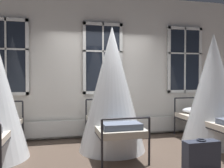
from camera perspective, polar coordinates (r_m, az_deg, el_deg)
ground at (r=4.57m, az=0.99°, el=-16.44°), size 19.04×19.04×0.00m
back_wall_with_windows at (r=5.74m, az=-2.41°, el=4.43°), size 9.15×0.10×3.40m
window_bank at (r=5.63m, az=-2.18°, el=-2.41°), size 5.23×0.10×2.64m
cot_second at (r=4.62m, az=0.00°, el=-1.53°), size 1.29×1.94×2.40m
cot_third at (r=5.46m, az=23.12°, el=-1.48°), size 1.29×1.94×2.35m
suitcase_dark at (r=4.05m, az=20.64°, el=-15.65°), size 0.57×0.23×0.47m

